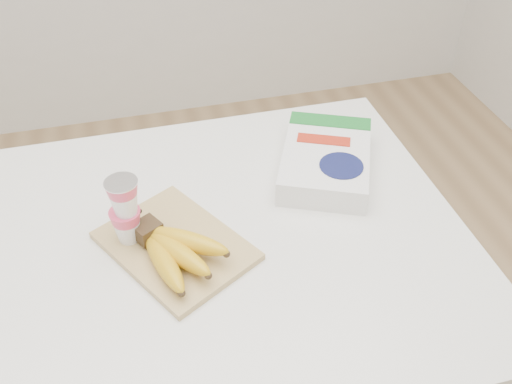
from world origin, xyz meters
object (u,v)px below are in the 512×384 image
cereal_box (326,160)px  table (171,384)px  yogurt_stack (125,209)px  cutting_board (176,246)px  bananas (174,250)px

cereal_box → table: bearing=-136.0°
yogurt_stack → cutting_board: bearing=-22.5°
bananas → cereal_box: bearing=28.3°
table → bananas: 0.52m
cutting_board → bananas: bearing=-128.1°
cutting_board → cereal_box: (0.36, 0.16, 0.02)m
table → bananas: bearing=-45.8°
cutting_board → cereal_box: bearing=-6.3°
bananas → cereal_box: size_ratio=0.62×
table → bananas: bananas is taller
bananas → cereal_box: (0.37, 0.20, -0.01)m
yogurt_stack → cereal_box: 0.46m
bananas → yogurt_stack: 0.12m
bananas → table: bearing=134.2°
table → yogurt_stack: 0.57m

